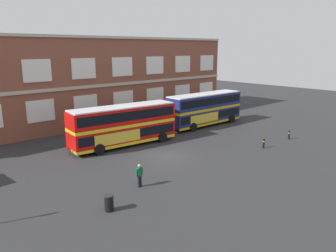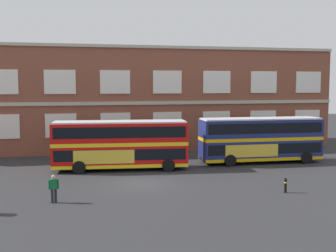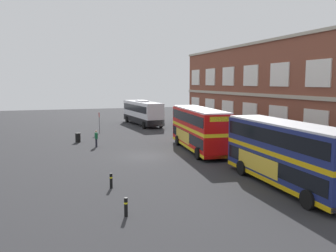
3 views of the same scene
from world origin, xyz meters
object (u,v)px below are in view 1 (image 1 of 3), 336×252
(double_decker_middle, at_px, (205,109))
(station_litter_bin, at_px, (109,203))
(safety_bollard_west, at_px, (289,135))
(waiting_passenger, at_px, (139,174))
(safety_bollard_east, at_px, (264,143))
(double_decker_near, at_px, (124,125))

(double_decker_middle, bearing_deg, station_litter_bin, -152.48)
(safety_bollard_west, bearing_deg, waiting_passenger, 177.13)
(double_decker_middle, bearing_deg, waiting_passenger, -151.77)
(safety_bollard_west, bearing_deg, safety_bollard_east, 179.07)
(double_decker_near, height_order, safety_bollard_west, double_decker_near)
(safety_bollard_east, bearing_deg, double_decker_middle, 73.52)
(double_decker_middle, xyz_separation_m, safety_bollard_east, (-3.10, -10.48, -1.66))
(double_decker_middle, height_order, safety_bollard_east, double_decker_middle)
(double_decker_near, distance_m, safety_bollard_east, 14.03)
(double_decker_middle, xyz_separation_m, waiting_passenger, (-17.83, -9.57, -1.22))
(waiting_passenger, distance_m, safety_bollard_east, 14.77)
(waiting_passenger, relative_size, safety_bollard_east, 1.79)
(safety_bollard_west, relative_size, safety_bollard_east, 1.00)
(safety_bollard_west, bearing_deg, double_decker_middle, 99.76)
(double_decker_middle, relative_size, safety_bollard_west, 11.66)
(double_decker_near, height_order, station_litter_bin, double_decker_near)
(safety_bollard_east, bearing_deg, waiting_passenger, 176.48)
(double_decker_near, bearing_deg, safety_bollard_east, -46.19)
(double_decker_middle, bearing_deg, safety_bollard_west, -80.24)
(double_decker_near, relative_size, double_decker_middle, 1.01)
(double_decker_middle, height_order, waiting_passenger, double_decker_middle)
(safety_bollard_west, bearing_deg, station_litter_bin, -178.57)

